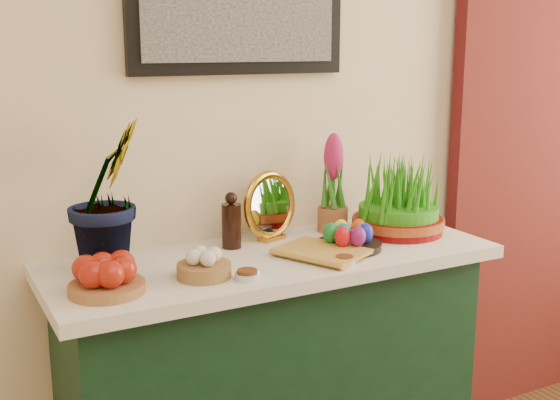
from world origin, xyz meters
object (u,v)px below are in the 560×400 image
object	(u,v)px
hyacinth_green	(106,170)
book	(304,259)
mirror	(270,206)
sideboard	(273,390)
wheatgrass_sabzeh	(399,201)

from	to	relation	value
hyacinth_green	book	world-z (taller)	hyacinth_green
mirror	sideboard	bearing A→B (deg)	-114.40
sideboard	mirror	world-z (taller)	mirror
wheatgrass_sabzeh	sideboard	bearing A→B (deg)	-177.96
sideboard	hyacinth_green	size ratio (longest dim) A/B	2.24
hyacinth_green	wheatgrass_sabzeh	distance (m)	1.00
sideboard	book	size ratio (longest dim) A/B	5.09
hyacinth_green	book	bearing A→B (deg)	-56.62
sideboard	wheatgrass_sabzeh	xyz separation A→B (m)	(0.50, 0.02, 0.58)
hyacinth_green	mirror	distance (m)	0.59
sideboard	mirror	distance (m)	0.60
hyacinth_green	sideboard	bearing A→B (deg)	-42.56
mirror	book	bearing A→B (deg)	-97.57
sideboard	book	xyz separation A→B (m)	(0.03, -0.14, 0.48)
hyacinth_green	mirror	size ratio (longest dim) A/B	2.47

